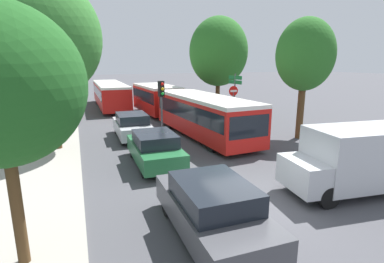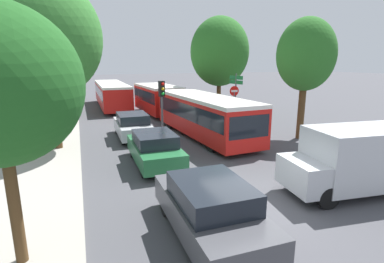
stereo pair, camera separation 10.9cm
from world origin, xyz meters
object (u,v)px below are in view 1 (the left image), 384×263
at_px(traffic_light, 161,97).
at_px(tree_left_distant, 58,60).
at_px(queued_car_silver, 132,126).
at_px(tree_right_mid, 218,54).
at_px(no_entry_sign, 233,99).
at_px(queued_car_green, 155,149).
at_px(tree_left_far, 56,58).
at_px(queued_car_graphite, 212,209).
at_px(city_bus_rear, 110,93).
at_px(tree_left_near, 4,89).
at_px(white_van, 361,158).
at_px(tree_right_near, 305,57).
at_px(tree_left_mid, 47,38).
at_px(direction_sign_post, 235,87).
at_px(articulated_bus, 180,105).

bearing_deg(traffic_light, tree_left_distant, -174.25).
relative_size(queued_car_silver, tree_right_mid, 0.53).
height_order(no_entry_sign, tree_left_distant, tree_left_distant).
bearing_deg(queued_car_green, tree_left_far, 17.53).
relative_size(queued_car_graphite, tree_left_far, 0.62).
bearing_deg(tree_left_far, no_entry_sign, -35.32).
height_order(no_entry_sign, tree_right_mid, tree_right_mid).
distance_m(city_bus_rear, tree_right_mid, 11.54).
bearing_deg(tree_left_near, traffic_light, 59.29).
distance_m(queued_car_graphite, queued_car_silver, 11.18).
bearing_deg(no_entry_sign, tree_right_mid, 166.57).
height_order(white_van, tree_right_near, tree_right_near).
xyz_separation_m(no_entry_sign, tree_left_distant, (-11.81, 15.84, 2.70)).
relative_size(queued_car_graphite, queued_car_green, 1.05).
relative_size(no_entry_sign, tree_right_mid, 0.34).
distance_m(tree_left_mid, tree_left_distant, 18.14).
xyz_separation_m(direction_sign_post, tree_left_near, (-12.69, -13.36, 1.43)).
height_order(city_bus_rear, traffic_light, traffic_light).
height_order(white_van, tree_right_mid, tree_right_mid).
relative_size(queued_car_silver, direction_sign_post, 1.20).
height_order(articulated_bus, tree_left_mid, tree_left_mid).
bearing_deg(tree_right_mid, tree_left_near, -127.39).
bearing_deg(queued_car_graphite, queued_car_silver, 1.28).
bearing_deg(white_van, queued_car_green, -34.67).
height_order(traffic_light, no_entry_sign, traffic_light).
bearing_deg(city_bus_rear, queued_car_green, 179.74).
bearing_deg(tree_left_near, white_van, 1.38).
bearing_deg(tree_left_mid, tree_left_far, 90.99).
xyz_separation_m(direction_sign_post, tree_left_mid, (-12.44, -3.88, 3.06)).
height_order(queued_car_silver, tree_left_mid, tree_left_mid).
bearing_deg(tree_left_far, traffic_light, -59.17).
bearing_deg(queued_car_graphite, tree_left_distant, 10.03).
bearing_deg(traffic_light, queued_car_green, -33.07).
xyz_separation_m(city_bus_rear, tree_left_distant, (-4.64, 3.74, 3.18)).
xyz_separation_m(white_van, tree_left_near, (-10.40, -0.25, 2.74)).
distance_m(white_van, tree_left_near, 10.76).
bearing_deg(queued_car_graphite, no_entry_sign, -30.03).
xyz_separation_m(queued_car_green, traffic_light, (1.60, 4.50, 1.75)).
xyz_separation_m(queued_car_graphite, white_van, (6.01, 0.69, 0.46)).
distance_m(queued_car_silver, tree_right_mid, 11.44).
height_order(traffic_light, tree_right_near, tree_right_near).
height_order(tree_left_far, tree_right_mid, tree_right_mid).
xyz_separation_m(articulated_bus, queued_car_green, (-3.82, -7.59, -0.69)).
height_order(queued_car_silver, tree_left_near, tree_left_near).
bearing_deg(no_entry_sign, tree_left_distant, -143.28).
height_order(tree_left_distant, tree_right_near, tree_left_distant).
distance_m(articulated_bus, tree_right_mid, 7.05).
bearing_deg(articulated_bus, no_entry_sign, 64.19).
xyz_separation_m(queued_car_green, no_entry_sign, (7.30, 6.18, 1.13)).
bearing_deg(direction_sign_post, no_entry_sign, 43.99).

